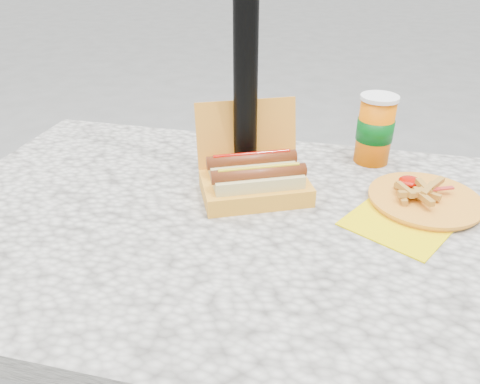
% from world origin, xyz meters
% --- Properties ---
extents(picnic_table, '(1.20, 0.80, 0.75)m').
position_xyz_m(picnic_table, '(0.00, 0.00, 0.64)').
color(picnic_table, beige).
rests_on(picnic_table, ground).
extents(umbrella_pole, '(0.05, 0.05, 2.20)m').
position_xyz_m(umbrella_pole, '(0.00, 0.16, 1.10)').
color(umbrella_pole, black).
rests_on(umbrella_pole, ground).
extents(hotdog_box, '(0.27, 0.25, 0.18)m').
position_xyz_m(hotdog_box, '(0.03, 0.10, 0.79)').
color(hotdog_box, orange).
rests_on(hotdog_box, picnic_table).
extents(fries_plate, '(0.28, 0.32, 0.04)m').
position_xyz_m(fries_plate, '(0.37, 0.13, 0.76)').
color(fries_plate, '#FFDF00').
rests_on(fries_plate, picnic_table).
extents(soda_cup, '(0.09, 0.09, 0.16)m').
position_xyz_m(soda_cup, '(0.27, 0.32, 0.83)').
color(soda_cup, '#F76A00').
rests_on(soda_cup, picnic_table).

